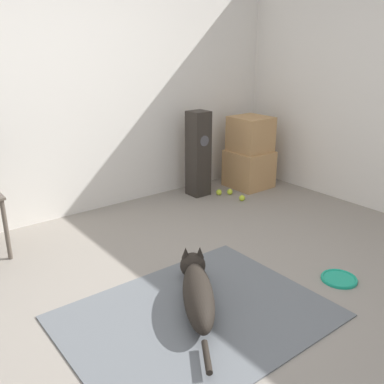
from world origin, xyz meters
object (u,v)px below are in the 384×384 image
Objects in this scene: floor_speaker at (198,154)px; tennis_ball_by_boxes at (242,198)px; frisbee at (339,279)px; cardboard_box_lower at (249,169)px; dog at (197,290)px; tennis_ball_near_speaker at (219,192)px; tennis_ball_loose_on_carpet at (230,192)px; cardboard_box_upper at (251,134)px.

tennis_ball_by_boxes is (0.25, -0.48, -0.45)m from floor_speaker.
frisbee is 2.25m from cardboard_box_lower.
dog is 14.87× the size of tennis_ball_near_speaker.
dog is 2.05× the size of cardboard_box_lower.
floor_speaker is at bearing 51.12° from dog.
tennis_ball_loose_on_carpet is (-0.39, -0.09, -0.19)m from cardboard_box_lower.
tennis_ball_by_boxes is 0.31m from tennis_ball_near_speaker.
tennis_ball_by_boxes is at bearing 69.91° from frisbee.
cardboard_box_upper is at bearing 13.88° from tennis_ball_loose_on_carpet.
floor_speaker is at bearing 117.51° from tennis_ball_by_boxes.
frisbee is 0.28× the size of floor_speaker.
cardboard_box_upper is at bearing -11.55° from floor_speaker.
tennis_ball_by_boxes is at bearing -142.36° from cardboard_box_lower.
cardboard_box_lower is 1.11× the size of cardboard_box_upper.
frisbee is at bearing -99.53° from floor_speaker.
cardboard_box_upper reaches higher than tennis_ball_by_boxes.
dog is 2.68m from cardboard_box_upper.
dog is 2.26m from floor_speaker.
tennis_ball_near_speaker is (-0.08, 0.31, 0.00)m from tennis_ball_by_boxes.
tennis_ball_near_speaker is (0.53, 1.97, 0.02)m from frisbee.
floor_speaker reaches higher than cardboard_box_lower.
cardboard_box_lower reaches higher than tennis_ball_loose_on_carpet.
tennis_ball_by_boxes and tennis_ball_loose_on_carpet have the same top height.
cardboard_box_lower is at bearing 37.64° from tennis_ball_by_boxes.
frisbee is 0.61× the size of cardboard_box_upper.
cardboard_box_lower is at bearing 37.46° from dog.
frisbee is at bearing -108.67° from tennis_ball_loose_on_carpet.
floor_speaker is 0.51m from tennis_ball_near_speaker.
dog reaches higher than frisbee.
cardboard_box_lower reaches higher than tennis_ball_near_speaker.
cardboard_box_upper is 0.72m from floor_speaker.
floor_speaker is 14.64× the size of tennis_ball_by_boxes.
floor_speaker is (1.40, 1.74, 0.36)m from dog.
floor_speaker is 14.64× the size of tennis_ball_near_speaker.
tennis_ball_loose_on_carpet is at bearing 81.83° from tennis_ball_by_boxes.
cardboard_box_upper is 0.74m from tennis_ball_loose_on_carpet.
floor_speaker is (0.36, 2.14, 0.47)m from frisbee.
dog is 2.22m from tennis_ball_near_speaker.
cardboard_box_lower is (1.03, 1.99, 0.21)m from frisbee.
floor_speaker is (-0.67, 0.15, 0.26)m from cardboard_box_lower.
cardboard_box_lower is 7.26× the size of tennis_ball_near_speaker.
cardboard_box_upper is at bearing 37.47° from dog.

